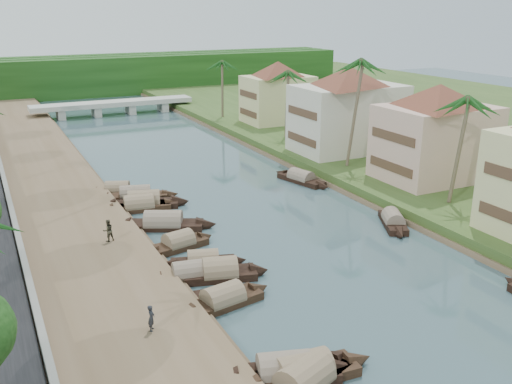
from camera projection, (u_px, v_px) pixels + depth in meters
name	position (u px, v px, depth m)	size (l,w,h in m)	color
ground	(351.00, 282.00, 39.53)	(220.00, 220.00, 0.00)	#395055
left_bank	(66.00, 221.00, 49.75)	(10.00, 180.00, 0.80)	brown
right_bank	(387.00, 170.00, 64.39)	(16.00, 180.00, 1.20)	#31491D
retaining_wall	(13.00, 218.00, 47.69)	(0.40, 180.00, 1.10)	slate
treeline	(83.00, 76.00, 123.62)	(120.00, 14.00, 8.00)	#13340E
bridge	(113.00, 105.00, 100.43)	(28.00, 4.00, 2.40)	#ACACA0
building_mid	(436.00, 131.00, 57.98)	(14.11, 14.11, 9.70)	tan
building_far	(348.00, 109.00, 69.43)	(15.59, 15.59, 10.20)	beige
building_distant	(278.00, 91.00, 87.07)	(12.62, 12.62, 9.20)	#C6BD85
sampan_1	(304.00, 382.00, 28.30)	(7.96, 4.45, 2.32)	black
sampan_2	(303.00, 373.00, 29.02)	(8.33, 2.23, 2.18)	black
sampan_3	(284.00, 372.00, 29.07)	(8.09, 3.94, 2.15)	black
sampan_4	(223.00, 300.00, 36.21)	(7.53, 2.92, 2.11)	black
sampan_5	(220.00, 273.00, 39.94)	(7.35, 3.61, 2.28)	black
sampan_6	(189.00, 275.00, 39.68)	(6.63, 2.57, 1.97)	black
sampan_7	(203.00, 262.00, 41.73)	(6.70, 3.28, 1.82)	black
sampan_8	(179.00, 244.00, 44.85)	(6.71, 2.96, 2.05)	black
sampan_9	(164.00, 224.00, 48.99)	(9.25, 5.72, 2.35)	black
sampan_10	(139.00, 206.00, 53.33)	(8.14, 2.81, 2.20)	black
sampan_11	(144.00, 203.00, 54.15)	(8.97, 4.25, 2.48)	black
sampan_12	(135.00, 195.00, 56.36)	(8.73, 3.96, 2.07)	black
sampan_13	(118.00, 190.00, 57.90)	(6.98, 4.03, 1.95)	black
sampan_15	(393.00, 221.00, 49.58)	(4.51, 7.01, 1.95)	black
sampan_16	(301.00, 179.00, 61.87)	(3.53, 8.32, 2.03)	black
canoe_1	(197.00, 296.00, 37.42)	(5.49, 1.26, 0.88)	black
canoe_2	(129.00, 203.00, 55.26)	(5.32, 2.57, 0.78)	black
palm_1	(462.00, 102.00, 49.17)	(3.20, 3.20, 10.92)	brown
palm_2	(354.00, 64.00, 60.54)	(3.20, 3.20, 13.02)	brown
palm_3	(287.00, 74.00, 75.75)	(3.20, 3.20, 10.25)	brown
palm_7	(222.00, 63.00, 89.88)	(3.20, 3.20, 10.30)	brown
tree_6	(365.00, 105.00, 74.46)	(4.11, 4.11, 6.62)	#4C3C2B
person_near	(151.00, 318.00, 31.92)	(0.56, 0.37, 1.55)	#25262C
person_far	(108.00, 230.00, 44.17)	(0.85, 0.66, 1.75)	#353325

